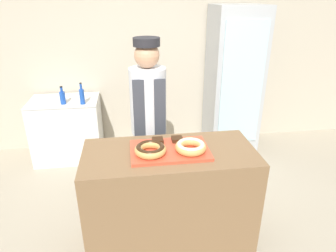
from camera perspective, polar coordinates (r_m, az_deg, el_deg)
ground_plane at (r=2.98m, az=0.28°, el=-21.08°), size 14.00×14.00×0.00m
wall_back at (r=4.29m, az=-3.84°, el=13.75°), size 8.00×0.06×2.70m
display_counter at (r=2.66m, az=0.31°, el=-13.86°), size 1.39×0.64×0.95m
serving_tray at (r=2.40m, az=0.33°, el=-4.64°), size 0.62×0.40×0.02m
donut_chocolate_glaze at (r=2.31m, az=-3.38°, el=-4.41°), size 0.25×0.25×0.07m
donut_light_glaze at (r=2.35m, az=4.34°, el=-3.90°), size 0.25×0.25×0.07m
brownie_back_left at (r=2.49m, az=-1.97°, el=-2.76°), size 0.09×0.09×0.03m
brownie_back_right at (r=2.51m, az=1.75°, el=-2.53°), size 0.09×0.09×0.03m
baker_person at (r=2.94m, az=-3.68°, el=0.59°), size 0.35×0.35×1.75m
beverage_fridge at (r=4.25m, az=12.36°, el=8.20°), size 0.67×0.64×1.98m
chest_freezer at (r=4.28m, az=-18.56°, el=-0.52°), size 0.88×0.59×0.84m
bottle_blue at (r=3.95m, az=-19.45°, el=5.20°), size 0.07×0.07×0.23m
bottle_blue_b at (r=3.87m, az=-16.07°, el=5.54°), size 0.06×0.06×0.27m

